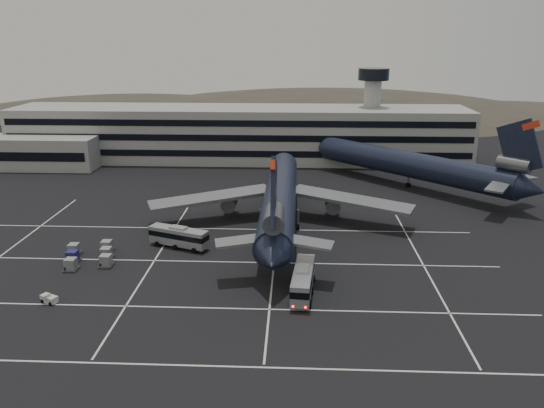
{
  "coord_description": "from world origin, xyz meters",
  "views": [
    {
      "loc": [
        14.92,
        -68.22,
        32.39
      ],
      "look_at": [
        11.11,
        17.03,
        5.0
      ],
      "focal_mm": 35.0,
      "sensor_mm": 36.0,
      "label": 1
    }
  ],
  "objects": [
    {
      "name": "trijet_far",
      "position": [
        40.68,
        45.35,
        5.43
      ],
      "size": [
        44.44,
        44.84,
        18.08
      ],
      "rotation": [
        0.0,
        0.0,
        0.78
      ],
      "color": "black",
      "rests_on": "ground"
    },
    {
      "name": "trijet_main",
      "position": [
        12.35,
        19.63,
        5.25
      ],
      "size": [
        47.46,
        57.48,
        18.08
      ],
      "rotation": [
        0.0,
        0.0,
        -0.01
      ],
      "color": "black",
      "rests_on": "ground"
    },
    {
      "name": "bus_far",
      "position": [
        -3.37,
        9.37,
        1.91
      ],
      "size": [
        10.05,
        5.73,
        3.49
      ],
      "rotation": [
        0.0,
        0.0,
        1.2
      ],
      "color": "gray",
      "rests_on": "ground"
    },
    {
      "name": "terminal",
      "position": [
        -2.95,
        71.14,
        6.93
      ],
      "size": [
        125.0,
        26.0,
        24.0
      ],
      "color": "gray",
      "rests_on": "ground"
    },
    {
      "name": "bus_near",
      "position": [
        16.15,
        -5.57,
        2.03
      ],
      "size": [
        3.45,
        10.71,
        3.71
      ],
      "rotation": [
        0.0,
        0.0,
        -0.09
      ],
      "color": "gray",
      "rests_on": "ground"
    },
    {
      "name": "lane_markings",
      "position": [
        0.95,
        0.72,
        0.01
      ],
      "size": [
        90.0,
        55.62,
        0.01
      ],
      "color": "silver",
      "rests_on": "ground"
    },
    {
      "name": "uld_cluster",
      "position": [
        -15.67,
        3.66,
        0.87
      ],
      "size": [
        8.78,
        9.59,
        1.79
      ],
      "rotation": [
        0.0,
        0.0,
        0.31
      ],
      "color": "#2D2D30",
      "rests_on": "ground"
    },
    {
      "name": "hills",
      "position": [
        17.99,
        170.0,
        -12.07
      ],
      "size": [
        352.0,
        180.0,
        44.0
      ],
      "color": "#38332B",
      "rests_on": "ground"
    },
    {
      "name": "ground",
      "position": [
        0.0,
        0.0,
        0.0
      ],
      "size": [
        260.0,
        260.0,
        0.0
      ],
      "primitive_type": "plane",
      "color": "black",
      "rests_on": "ground"
    },
    {
      "name": "tug_b",
      "position": [
        -15.79,
        -9.56,
        0.57
      ],
      "size": [
        2.3,
        1.93,
        1.28
      ],
      "rotation": [
        0.0,
        0.0,
        1.13
      ],
      "color": "beige",
      "rests_on": "ground"
    }
  ]
}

